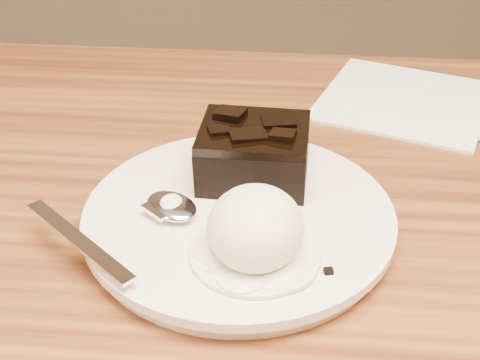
# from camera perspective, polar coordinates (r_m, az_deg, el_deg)

# --- Properties ---
(plate) EXTENTS (0.24, 0.24, 0.02)m
(plate) POSITION_cam_1_polar(r_m,az_deg,el_deg) (0.49, -0.11, -3.59)
(plate) COLOR silver
(plate) RESTS_ON dining_table
(brownie) EXTENTS (0.09, 0.08, 0.04)m
(brownie) POSITION_cam_1_polar(r_m,az_deg,el_deg) (0.51, 1.23, 2.09)
(brownie) COLOR black
(brownie) RESTS_ON plate
(ice_cream_scoop) EXTENTS (0.07, 0.07, 0.05)m
(ice_cream_scoop) POSITION_cam_1_polar(r_m,az_deg,el_deg) (0.43, 1.37, -4.24)
(ice_cream_scoop) COLOR #F2EACE
(ice_cream_scoop) RESTS_ON plate
(melt_puddle) EXTENTS (0.09, 0.09, 0.00)m
(melt_puddle) POSITION_cam_1_polar(r_m,az_deg,el_deg) (0.45, 1.33, -6.47)
(melt_puddle) COLOR white
(melt_puddle) RESTS_ON plate
(spoon) EXTENTS (0.16, 0.14, 0.01)m
(spoon) POSITION_cam_1_polar(r_m,az_deg,el_deg) (0.48, -6.05, -2.46)
(spoon) COLOR silver
(spoon) RESTS_ON plate
(napkin) EXTENTS (0.21, 0.21, 0.01)m
(napkin) POSITION_cam_1_polar(r_m,az_deg,el_deg) (0.71, 14.26, 6.93)
(napkin) COLOR white
(napkin) RESTS_ON dining_table
(crumb_a) EXTENTS (0.01, 0.01, 0.00)m
(crumb_a) POSITION_cam_1_polar(r_m,az_deg,el_deg) (0.43, 7.81, -7.97)
(crumb_a) COLOR black
(crumb_a) RESTS_ON plate
(crumb_b) EXTENTS (0.01, 0.01, 0.00)m
(crumb_b) POSITION_cam_1_polar(r_m,az_deg,el_deg) (0.46, 0.38, -5.01)
(crumb_b) COLOR black
(crumb_b) RESTS_ON plate
(crumb_c) EXTENTS (0.01, 0.01, 0.00)m
(crumb_c) POSITION_cam_1_polar(r_m,az_deg,el_deg) (0.44, -3.12, -6.74)
(crumb_c) COLOR black
(crumb_c) RESTS_ON plate
(crumb_d) EXTENTS (0.01, 0.01, 0.00)m
(crumb_d) POSITION_cam_1_polar(r_m,az_deg,el_deg) (0.47, 4.78, -4.00)
(crumb_d) COLOR black
(crumb_d) RESTS_ON plate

